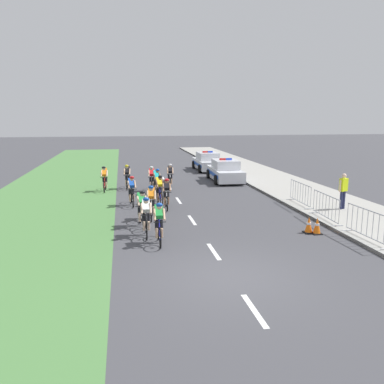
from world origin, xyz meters
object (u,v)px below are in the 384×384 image
crowd_barrier_front (367,225)px  cyclist_lead (159,222)px  cyclist_second (146,215)px  traffic_cone_mid (309,225)px  cyclist_eighth (157,181)px  cyclist_twelfth (127,176)px  spectator_closest (343,189)px  crowd_barrier_rear (300,194)px  cyclist_ninth (152,178)px  police_car_nearest (225,171)px  cyclist_eleventh (105,178)px  cyclist_fifth (166,193)px  cyclist_tenth (170,175)px  cyclist_sixth (132,190)px  cyclist_third (142,207)px  cyclist_seventh (160,189)px  police_car_second (207,162)px  cyclist_fourth (151,201)px  traffic_cone_near (317,226)px  crowd_barrier_middle (326,207)px

crowd_barrier_front → cyclist_lead: bearing=170.6°
cyclist_second → traffic_cone_mid: 6.17m
cyclist_eighth → cyclist_twelfth: 2.68m
traffic_cone_mid → spectator_closest: 4.33m
cyclist_twelfth → spectator_closest: spectator_closest is taller
crowd_barrier_rear → spectator_closest: bearing=-40.9°
cyclist_ninth → police_car_nearest: 5.90m
cyclist_lead → cyclist_ninth: size_ratio=1.00×
cyclist_eighth → cyclist_eleventh: (-2.95, 1.60, 0.00)m
cyclist_lead → cyclist_fifth: bearing=80.7°
cyclist_tenth → cyclist_sixth: bearing=-118.4°
police_car_nearest → spectator_closest: 9.89m
cyclist_third → cyclist_seventh: bearing=74.2°
cyclist_tenth → cyclist_third: bearing=-104.6°
cyclist_tenth → spectator_closest: spectator_closest is taller
cyclist_fifth → cyclist_second: bearing=-106.5°
police_car_nearest → police_car_second: (0.00, 5.64, 0.00)m
cyclist_ninth → police_car_second: bearing=58.0°
cyclist_fourth → traffic_cone_near: cyclist_fourth is taller
cyclist_ninth → crowd_barrier_front: 12.85m
crowd_barrier_rear → spectator_closest: 2.02m
cyclist_third → crowd_barrier_rear: size_ratio=0.74×
cyclist_tenth → cyclist_eleventh: same height
cyclist_second → spectator_closest: size_ratio=1.03×
cyclist_tenth → traffic_cone_near: (4.25, -10.70, -0.48)m
cyclist_lead → cyclist_eleventh: size_ratio=1.00×
cyclist_lead → cyclist_twelfth: same height
cyclist_second → cyclist_twelfth: (-0.53, 9.81, 0.00)m
cyclist_eleventh → traffic_cone_mid: 12.80m
cyclist_lead → cyclist_eleventh: same height
police_car_second → traffic_cone_near: bearing=-89.2°
cyclist_tenth → crowd_barrier_rear: cyclist_tenth is taller
cyclist_fourth → cyclist_fifth: 1.95m
cyclist_third → cyclist_seventh: 4.03m
cyclist_third → traffic_cone_near: cyclist_third is taller
police_car_second → crowd_barrier_middle: police_car_second is taller
cyclist_eighth → traffic_cone_mid: cyclist_eighth is taller
police_car_nearest → cyclist_eleventh: bearing=-164.1°
cyclist_eleventh → cyclist_ninth: bearing=-9.4°
cyclist_ninth → police_car_nearest: police_car_nearest is taller
spectator_closest → crowd_barrier_middle: bearing=-137.8°
cyclist_fourth → cyclist_eighth: (0.70, 5.28, 0.00)m
cyclist_second → traffic_cone_near: size_ratio=2.69×
cyclist_ninth → crowd_barrier_rear: (6.87, -5.35, -0.14)m
cyclist_twelfth → crowd_barrier_middle: 12.23m
traffic_cone_near → police_car_second: bearing=90.8°
cyclist_twelfth → spectator_closest: (9.77, -7.65, 0.30)m
cyclist_eighth → crowd_barrier_rear: 7.89m
cyclist_lead → cyclist_sixth: 6.20m
crowd_barrier_front → spectator_closest: size_ratio=1.39×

